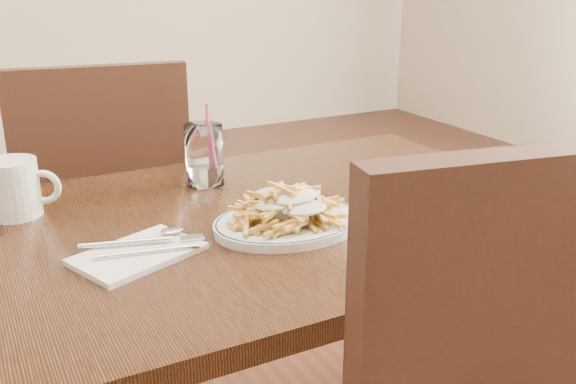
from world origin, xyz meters
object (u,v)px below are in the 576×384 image
fries_plate (288,222)px  coffee_mug (14,188)px  chair_far (107,210)px  table (267,250)px  loaded_fries (288,201)px  water_glass (204,158)px

fries_plate → coffee_mug: size_ratio=2.13×
chair_far → coffee_mug: 0.59m
table → loaded_fries: size_ratio=4.85×
chair_far → water_glass: bearing=-74.0°
table → coffee_mug: size_ratio=8.69×
fries_plate → loaded_fries: (0.00, 0.00, 0.04)m
table → coffee_mug: (-0.43, 0.22, 0.13)m
table → fries_plate: (0.00, -0.08, 0.09)m
loaded_fries → coffee_mug: size_ratio=1.79×
table → water_glass: bearing=99.9°
loaded_fries → water_glass: bearing=98.0°
chair_far → coffee_mug: (-0.26, -0.47, 0.25)m
table → chair_far: size_ratio=1.23×
chair_far → fries_plate: (0.18, -0.77, 0.21)m
fries_plate → table: bearing=92.6°
fries_plate → water_glass: bearing=98.0°
water_glass → table: bearing=-80.1°
coffee_mug → fries_plate: bearing=-34.6°
chair_far → coffee_mug: size_ratio=7.07×
loaded_fries → fries_plate: bearing=0.0°
table → chair_far: (-0.17, 0.69, -0.12)m
table → loaded_fries: loaded_fries is taller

